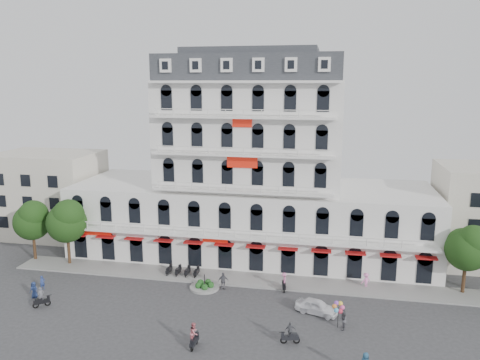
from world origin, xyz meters
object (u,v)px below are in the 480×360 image
rider_center (284,281)px  balloon_vendor (341,316)px  rider_southwest (194,335)px  parked_car (317,307)px  rider_northeast (290,333)px  rider_west (41,298)px

rider_center → balloon_vendor: balloon_vendor is taller
rider_southwest → balloon_vendor: balloon_vendor is taller
rider_southwest → balloon_vendor: 13.25m
rider_center → rider_southwest: bearing=-34.9°
parked_car → rider_northeast: bearing=178.7°
rider_southwest → rider_center: rider_southwest is taller
rider_west → rider_northeast: 24.80m
rider_west → rider_northeast: rider_west is taller
rider_northeast → rider_west: bearing=-16.2°
rider_center → balloon_vendor: size_ratio=0.82×
parked_car → rider_northeast: size_ratio=2.04×
parked_car → rider_northeast: 6.16m
parked_car → rider_west: 27.04m
parked_car → rider_southwest: rider_southwest is taller
rider_center → rider_northeast: bearing=0.4°
rider_west → rider_center: rider_west is taller
rider_southwest → parked_car: bearing=-47.8°
rider_northeast → balloon_vendor: bearing=-154.1°
rider_southwest → balloon_vendor: (12.09, 5.44, 0.07)m
rider_northeast → balloon_vendor: (4.27, 3.28, 0.29)m
parked_car → rider_southwest: (-9.86, -7.96, 0.48)m
rider_southwest → rider_northeast: bearing=-71.2°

